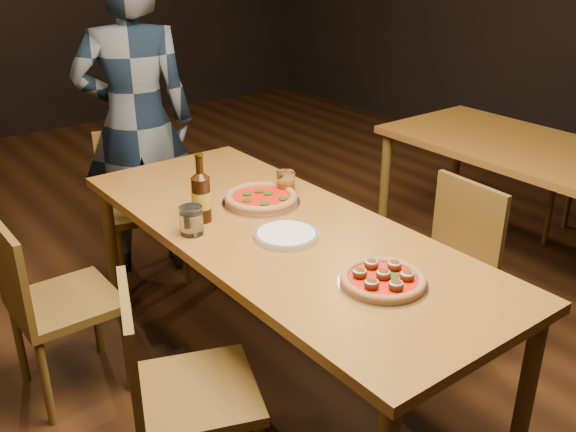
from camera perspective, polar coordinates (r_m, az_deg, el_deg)
ground at (r=2.92m, az=-0.62°, el=-14.50°), size 9.00×9.00×0.00m
table_main at (r=2.55m, az=-0.68°, el=-2.53°), size 0.80×2.00×0.75m
table_right at (r=3.65m, az=23.28°, el=3.87°), size 0.80×2.00×0.75m
chair_main_nw at (r=2.21m, az=-8.27°, el=-15.15°), size 0.52×0.52×0.86m
chair_main_sw at (r=2.81m, az=-19.18°, el=-7.13°), size 0.40×0.40×0.86m
chair_main_e at (r=2.97m, az=13.00°, el=-4.71°), size 0.42×0.42×0.84m
chair_end at (r=3.60m, az=-12.74°, el=0.81°), size 0.49×0.49×0.87m
pizza_meatball at (r=2.15m, az=8.44°, el=-5.57°), size 0.30×0.30×0.06m
pizza_margherita at (r=2.74m, az=-2.41°, el=1.57°), size 0.34×0.34×0.04m
plate_stack at (r=2.44m, az=-0.15°, el=-1.72°), size 0.24×0.24×0.02m
beer_bottle at (r=2.57m, az=-7.71°, el=1.60°), size 0.08×0.08×0.28m
water_glass at (r=2.48m, az=-8.58°, el=-0.39°), size 0.09×0.09×0.11m
amber_glass at (r=2.83m, az=-0.20°, el=2.98°), size 0.08×0.08×0.10m
diner at (r=3.58m, az=-13.35°, el=7.97°), size 0.74×0.63×1.73m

